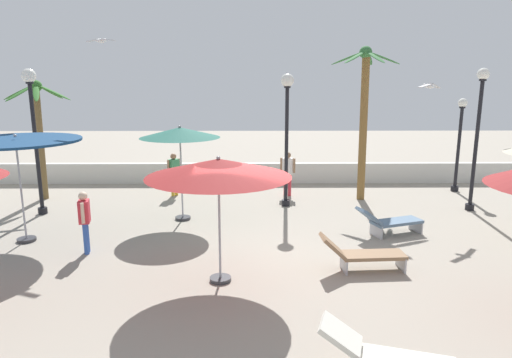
# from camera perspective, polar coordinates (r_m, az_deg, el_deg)

# --- Properties ---
(ground_plane) EXTENTS (56.00, 56.00, 0.00)m
(ground_plane) POSITION_cam_1_polar(r_m,az_deg,el_deg) (10.46, 0.16, -11.13)
(ground_plane) COLOR #9E9384
(boundary_wall) EXTENTS (25.20, 0.30, 0.82)m
(boundary_wall) POSITION_cam_1_polar(r_m,az_deg,el_deg) (18.70, -0.17, 0.75)
(boundary_wall) COLOR silver
(boundary_wall) RESTS_ON ground_plane
(patio_umbrella_0) EXTENTS (2.95, 2.95, 2.67)m
(patio_umbrella_0) POSITION_cam_1_polar(r_m,az_deg,el_deg) (9.18, -4.70, 1.32)
(patio_umbrella_0) COLOR #333338
(patio_umbrella_0) RESTS_ON ground_plane
(patio_umbrella_1) EXTENTS (2.36, 2.36, 2.86)m
(patio_umbrella_1) POSITION_cam_1_polar(r_m,az_deg,el_deg) (13.60, -9.46, 5.61)
(patio_umbrella_1) COLOR #333338
(patio_umbrella_1) RESTS_ON ground_plane
(patio_umbrella_5) EXTENTS (3.16, 3.16, 2.82)m
(patio_umbrella_5) POSITION_cam_1_polar(r_m,az_deg,el_deg) (13.01, -27.73, 3.85)
(patio_umbrella_5) COLOR #333338
(patio_umbrella_5) RESTS_ON ground_plane
(palm_tree_0) EXTENTS (2.45, 2.34, 4.13)m
(palm_tree_0) POSITION_cam_1_polar(r_m,az_deg,el_deg) (17.52, -25.44, 6.31)
(palm_tree_0) COLOR brown
(palm_tree_0) RESTS_ON ground_plane
(palm_tree_1) EXTENTS (2.32, 2.39, 5.25)m
(palm_tree_1) POSITION_cam_1_polar(r_m,az_deg,el_deg) (16.18, 13.30, 8.75)
(palm_tree_1) COLOR brown
(palm_tree_1) RESTS_ON ground_plane
(lamp_post_0) EXTENTS (0.42, 0.42, 4.48)m
(lamp_post_0) POSITION_cam_1_polar(r_m,az_deg,el_deg) (15.51, -25.98, 6.60)
(lamp_post_0) COLOR black
(lamp_post_0) RESTS_ON ground_plane
(lamp_post_1) EXTENTS (0.37, 0.37, 4.50)m
(lamp_post_1) POSITION_cam_1_polar(r_m,az_deg,el_deg) (16.00, 25.92, 5.98)
(lamp_post_1) COLOR black
(lamp_post_1) RESTS_ON ground_plane
(lamp_post_2) EXTENTS (0.33, 0.33, 3.48)m
(lamp_post_2) POSITION_cam_1_polar(r_m,az_deg,el_deg) (18.65, 24.00, 4.68)
(lamp_post_2) COLOR black
(lamp_post_2) RESTS_ON ground_plane
(lamp_post_3) EXTENTS (0.42, 0.42, 4.34)m
(lamp_post_3) POSITION_cam_1_polar(r_m,az_deg,el_deg) (14.94, 3.87, 7.41)
(lamp_post_3) COLOR black
(lamp_post_3) RESTS_ON ground_plane
(lounge_chair_0) EXTENTS (1.92, 0.66, 0.84)m
(lounge_chair_0) POSITION_cam_1_polar(r_m,az_deg,el_deg) (10.52, 13.07, -9.05)
(lounge_chair_0) COLOR #B7B7BC
(lounge_chair_0) RESTS_ON ground_plane
(lounge_chair_1) EXTENTS (1.95, 1.06, 0.83)m
(lounge_chair_1) POSITION_cam_1_polar(r_m,az_deg,el_deg) (7.05, 15.89, -20.49)
(lounge_chair_1) COLOR #B7B7BC
(lounge_chair_1) RESTS_ON ground_plane
(lounge_chair_2) EXTENTS (1.96, 1.14, 0.84)m
(lounge_chair_2) POSITION_cam_1_polar(r_m,az_deg,el_deg) (12.99, 16.27, -5.06)
(lounge_chair_2) COLOR #B7B7BC
(lounge_chair_2) RESTS_ON ground_plane
(guest_0) EXTENTS (0.42, 0.43, 1.56)m
(guest_0) POSITION_cam_1_polar(r_m,az_deg,el_deg) (16.80, -10.19, 1.06)
(guest_0) COLOR gold
(guest_0) RESTS_ON ground_plane
(guest_1) EXTENTS (0.31, 0.55, 1.54)m
(guest_1) POSITION_cam_1_polar(r_m,az_deg,el_deg) (11.81, -20.57, -4.41)
(guest_1) COLOR #3359B2
(guest_1) RESTS_ON ground_plane
(guest_2) EXTENTS (0.54, 0.34, 1.61)m
(guest_2) POSITION_cam_1_polar(r_m,az_deg,el_deg) (16.56, 3.97, 1.18)
(guest_2) COLOR #D8333F
(guest_2) RESTS_ON ground_plane
(seagull_0) EXTENTS (0.98, 0.91, 0.17)m
(seagull_0) POSITION_cam_1_polar(r_m,az_deg,el_deg) (15.08, 20.77, 10.78)
(seagull_0) COLOR white
(seagull_1) EXTENTS (0.92, 0.54, 0.14)m
(seagull_1) POSITION_cam_1_polar(r_m,az_deg,el_deg) (14.16, -18.75, 16.03)
(seagull_1) COLOR white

